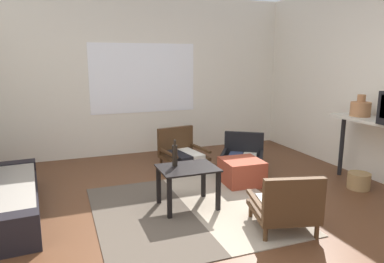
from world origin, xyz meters
name	(u,v)px	position (x,y,z in m)	size (l,w,h in m)	color
ground_plane	(215,224)	(0.00, 0.00, 0.00)	(7.80, 7.80, 0.00)	#56331E
far_wall_with_window	(143,76)	(0.00, 3.06, 1.35)	(5.60, 0.13, 2.70)	silver
area_rug	(189,209)	(-0.13, 0.41, 0.01)	(2.04, 2.07, 0.01)	#4C4238
coffee_table	(188,176)	(-0.12, 0.49, 0.37)	(0.64, 0.50, 0.47)	black
armchair_by_window	(181,150)	(0.33, 2.00, 0.25)	(0.71, 0.71, 0.58)	#472D19
armchair_striped_foreground	(286,206)	(0.57, -0.39, 0.26)	(0.71, 0.72, 0.61)	#472D19
armchair_corner	(243,155)	(1.10, 1.43, 0.24)	(0.84, 0.85, 0.55)	black
ottoman_orange	(242,172)	(0.82, 0.95, 0.17)	(0.51, 0.51, 0.33)	#993D28
clay_vase	(361,108)	(2.33, 0.50, 1.01)	(0.26, 0.26, 0.29)	#A87047
glass_bottle	(175,155)	(-0.23, 0.59, 0.60)	(0.06, 0.06, 0.30)	black
wicker_basket	(359,181)	(2.15, 0.24, 0.10)	(0.28, 0.28, 0.21)	#9E7A4C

